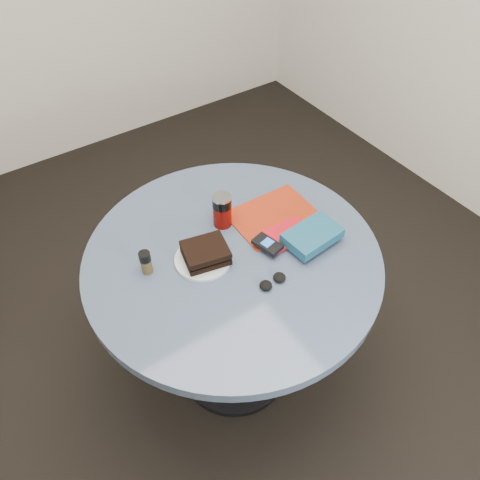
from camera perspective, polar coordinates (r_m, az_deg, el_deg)
ground at (r=2.18m, az=-0.67°, el=-14.99°), size 4.00×4.00×0.00m
table at (r=1.69m, az=-0.85°, el=-5.41°), size 1.00×1.00×0.75m
plate at (r=1.55m, az=-4.54°, el=-2.37°), size 0.24×0.24×0.01m
sandwich at (r=1.52m, az=-4.21°, el=-1.56°), size 0.16×0.15×0.05m
soda_can at (r=1.62m, az=-2.19°, el=3.61°), size 0.08×0.08×0.13m
pepper_grinder at (r=1.51m, az=-11.41°, el=-2.68°), size 0.04×0.04×0.09m
magazine at (r=1.70m, az=4.12°, el=2.96°), size 0.31×0.23×0.01m
red_book at (r=1.62m, az=5.72°, el=0.73°), size 0.16×0.11×0.01m
novel at (r=1.59m, az=8.80°, el=0.52°), size 0.20×0.14×0.04m
mp3_player at (r=1.56m, az=3.35°, el=-0.52°), size 0.08×0.11×0.02m
headphones at (r=1.48m, az=4.00°, el=-5.06°), size 0.10×0.04×0.02m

